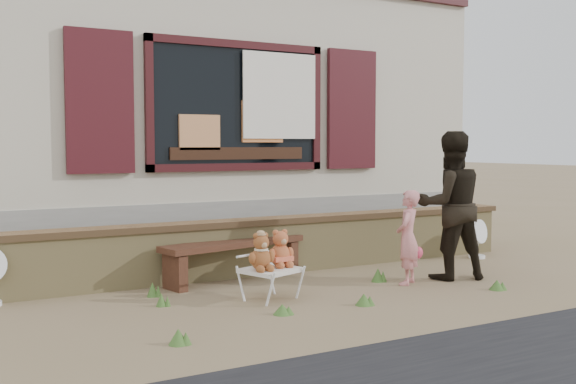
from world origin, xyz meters
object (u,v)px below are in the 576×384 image
teddy_bear_left (261,251)px  bench (234,251)px  teddy_bear_right (280,247)px  child (408,237)px  adult (450,205)px  folding_chair (271,271)px

teddy_bear_left → bench: bearing=59.8°
teddy_bear_right → child: (1.54, -0.12, 0.01)m
bench → adult: 2.53m
teddy_bear_right → child: bearing=-23.4°
folding_chair → teddy_bear_left: bearing=-180.0°
teddy_bear_left → adult: size_ratio=0.22×
child → bench: bearing=-72.5°
bench → teddy_bear_right: bearing=-99.6°
adult → folding_chair: bearing=15.5°
teddy_bear_left → teddy_bear_right: teddy_bear_right is taller
folding_chair → child: child is taller
folding_chair → adult: adult is taller
folding_chair → teddy_bear_left: teddy_bear_left is taller
child → teddy_bear_right: bearing=-41.6°
folding_chair → adult: bearing=-20.5°
folding_chair → adult: (2.29, -0.06, 0.56)m
teddy_bear_right → adult: 2.19m
teddy_bear_right → bench: bearing=73.8°
bench → teddy_bear_left: bearing=-113.5°
teddy_bear_left → child: bearing=-19.9°
child → adult: adult is taller
bench → adult: adult is taller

